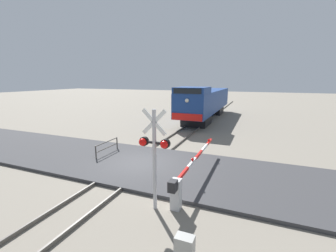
# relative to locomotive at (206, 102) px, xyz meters

# --- Properties ---
(ground_plane) EXTENTS (160.00, 160.00, 0.00)m
(ground_plane) POSITION_rel_locomotive_xyz_m (0.00, -16.52, -2.10)
(ground_plane) COLOR gray
(rail_track_left) EXTENTS (0.08, 80.00, 0.15)m
(rail_track_left) POSITION_rel_locomotive_xyz_m (-0.72, -16.52, -2.02)
(rail_track_left) COLOR #59544C
(rail_track_left) RESTS_ON ground_plane
(rail_track_right) EXTENTS (0.08, 80.00, 0.15)m
(rail_track_right) POSITION_rel_locomotive_xyz_m (0.72, -16.52, -2.02)
(rail_track_right) COLOR #59544C
(rail_track_right) RESTS_ON ground_plane
(road_surface) EXTENTS (36.00, 5.85, 0.16)m
(road_surface) POSITION_rel_locomotive_xyz_m (0.00, -16.52, -2.02)
(road_surface) COLOR #38383A
(road_surface) RESTS_ON ground_plane
(locomotive) EXTENTS (3.06, 15.99, 4.05)m
(locomotive) POSITION_rel_locomotive_xyz_m (0.00, 0.00, 0.00)
(locomotive) COLOR black
(locomotive) RESTS_ON ground_plane
(crossing_signal) EXTENTS (1.18, 0.33, 3.82)m
(crossing_signal) POSITION_rel_locomotive_xyz_m (2.70, -20.15, 0.25)
(crossing_signal) COLOR #ADADB2
(crossing_signal) RESTS_ON ground_plane
(crossing_gate) EXTENTS (0.36, 6.91, 1.31)m
(crossing_gate) POSITION_rel_locomotive_xyz_m (3.44, -18.86, -1.27)
(crossing_gate) COLOR silver
(crossing_gate) RESTS_ON ground_plane
(guard_railing) EXTENTS (0.08, 2.25, 0.95)m
(guard_railing) POSITION_rel_locomotive_xyz_m (-2.73, -15.80, -1.49)
(guard_railing) COLOR #4C4742
(guard_railing) RESTS_ON ground_plane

